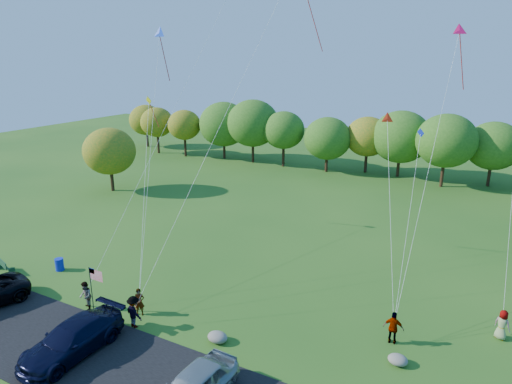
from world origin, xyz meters
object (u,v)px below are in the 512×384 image
flyer_c (134,312)px  flyer_a (139,302)px  flyer_b (85,296)px  minivan_navy (72,339)px  flyer_e (502,325)px  flyer_d (393,328)px  trash_barrel (59,264)px  park_bench (3,265)px

flyer_c → flyer_a: bearing=-48.5°
flyer_b → flyer_a: bearing=60.6°
minivan_navy → flyer_e: 22.10m
flyer_a → flyer_d: (13.41, 4.20, 0.08)m
flyer_b → flyer_d: (16.57, 5.27, 0.01)m
flyer_e → trash_barrel: 27.77m
flyer_c → flyer_e: 19.65m
flyer_a → trash_barrel: flyer_a is taller
flyer_d → flyer_c: bearing=19.7°
park_bench → flyer_c: bearing=13.0°
flyer_a → trash_barrel: size_ratio=1.89×
flyer_b → trash_barrel: (-5.67, 2.73, -0.45)m
flyer_d → trash_barrel: 22.40m
flyer_a → flyer_c: size_ratio=0.89×
trash_barrel → flyer_b: bearing=-25.7°
flyer_a → flyer_d: size_ratio=0.92×
flyer_e → trash_barrel: (-27.18, -5.65, -0.39)m
park_bench → flyer_e: bearing=30.4°
flyer_e → park_bench: flyer_e is taller
park_bench → minivan_navy: bearing=-2.8°
minivan_navy → flyer_b: (-2.74, 3.29, 0.01)m
flyer_c → trash_barrel: size_ratio=2.13×
flyer_d → flyer_e: flyer_d is taller
trash_barrel → minivan_navy: bearing=-35.6°
flyer_c → trash_barrel: (-9.42, 2.73, -0.49)m
minivan_navy → park_bench: (-11.62, 4.03, -0.38)m
flyer_e → trash_barrel: size_ratio=1.91×
park_bench → flyer_d: bearing=26.4°
flyer_b → flyer_c: size_ratio=0.95×
flyer_b → park_bench: flyer_b is taller
minivan_navy → flyer_c: bearing=74.1°
flyer_a → trash_barrel: 9.00m
minivan_navy → park_bench: 12.30m
flyer_d → trash_barrel: flyer_d is taller
flyer_b → flyer_c: 3.74m
trash_barrel → park_bench: bearing=-148.1°
flyer_c → trash_barrel: 9.82m
park_bench → trash_barrel: (3.20, 1.99, -0.05)m
minivan_navy → trash_barrel: minivan_navy is taller
flyer_c → park_bench: (-12.62, 0.74, -0.44)m
flyer_c → flyer_d: (12.83, 5.27, -0.03)m
flyer_d → trash_barrel: (-22.25, -2.54, -0.46)m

